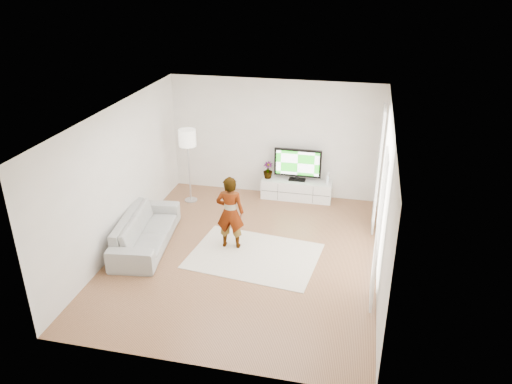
% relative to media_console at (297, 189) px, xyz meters
% --- Properties ---
extents(floor, '(6.00, 6.00, 0.00)m').
position_rel_media_console_xyz_m(floor, '(-0.60, -2.76, -0.23)').
color(floor, '#A6714B').
rests_on(floor, ground).
extents(ceiling, '(6.00, 6.00, 0.00)m').
position_rel_media_console_xyz_m(ceiling, '(-0.60, -2.76, 2.57)').
color(ceiling, white).
rests_on(ceiling, wall_back).
extents(wall_left, '(0.02, 6.00, 2.80)m').
position_rel_media_console_xyz_m(wall_left, '(-3.10, -2.76, 1.17)').
color(wall_left, white).
rests_on(wall_left, floor).
extents(wall_right, '(0.02, 6.00, 2.80)m').
position_rel_media_console_xyz_m(wall_right, '(1.90, -2.76, 1.17)').
color(wall_right, white).
rests_on(wall_right, floor).
extents(wall_back, '(5.00, 0.02, 2.80)m').
position_rel_media_console_xyz_m(wall_back, '(-0.60, 0.24, 1.17)').
color(wall_back, white).
rests_on(wall_back, floor).
extents(wall_front, '(5.00, 0.02, 2.80)m').
position_rel_media_console_xyz_m(wall_front, '(-0.60, -5.76, 1.17)').
color(wall_front, white).
rests_on(wall_front, floor).
extents(window, '(0.01, 2.60, 2.50)m').
position_rel_media_console_xyz_m(window, '(1.88, -2.46, 1.22)').
color(window, white).
rests_on(window, wall_right).
extents(curtain_near, '(0.04, 0.70, 2.60)m').
position_rel_media_console_xyz_m(curtain_near, '(1.80, -3.76, 1.12)').
color(curtain_near, white).
rests_on(curtain_near, floor).
extents(curtain_far, '(0.04, 0.70, 2.60)m').
position_rel_media_console_xyz_m(curtain_far, '(1.80, -1.16, 1.12)').
color(curtain_far, white).
rests_on(curtain_far, floor).
extents(media_console, '(1.67, 0.47, 0.47)m').
position_rel_media_console_xyz_m(media_console, '(0.00, 0.00, 0.00)').
color(media_console, white).
rests_on(media_console, floor).
extents(television, '(1.11, 0.22, 0.77)m').
position_rel_media_console_xyz_m(television, '(-0.00, 0.03, 0.65)').
color(television, black).
rests_on(television, media_console).
extents(game_console, '(0.06, 0.18, 0.24)m').
position_rel_media_console_xyz_m(game_console, '(0.73, -0.00, 0.35)').
color(game_console, white).
rests_on(game_console, media_console).
extents(potted_plant, '(0.24, 0.24, 0.40)m').
position_rel_media_console_xyz_m(potted_plant, '(-0.71, 0.00, 0.44)').
color(potted_plant, '#3F7238').
rests_on(potted_plant, media_console).
extents(rug, '(2.59, 2.00, 0.01)m').
position_rel_media_console_xyz_m(rug, '(-0.42, -2.77, -0.23)').
color(rug, beige).
rests_on(rug, floor).
extents(player, '(0.57, 0.40, 1.50)m').
position_rel_media_console_xyz_m(player, '(-0.95, -2.51, 0.53)').
color(player, '#334772').
rests_on(player, rug).
extents(sofa, '(1.17, 2.34, 0.66)m').
position_rel_media_console_xyz_m(sofa, '(-2.61, -2.83, 0.09)').
color(sofa, '#AAAAA5').
rests_on(sofa, floor).
extents(floor_lamp, '(0.39, 0.39, 1.76)m').
position_rel_media_console_xyz_m(floor_lamp, '(-2.44, -0.66, 1.26)').
color(floor_lamp, silver).
rests_on(floor_lamp, floor).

